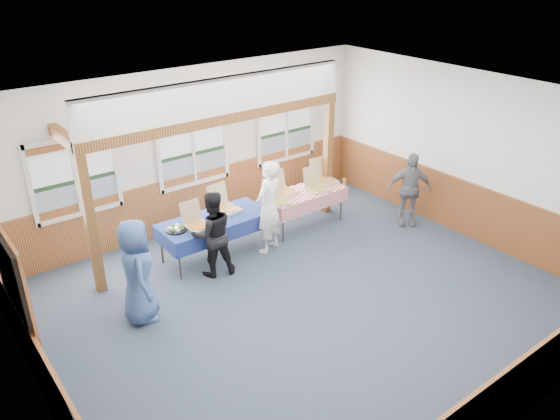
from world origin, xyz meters
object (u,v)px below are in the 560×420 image
Objects in this scene: person_grey at (409,189)px; table_right at (304,194)px; table_left at (214,221)px; man_blue at (137,271)px; woman_black at (212,234)px; woman_white at (269,207)px.

table_right is at bearing -177.97° from person_grey.
table_left is 2.11m from man_blue.
person_grey is at bearing -77.65° from man_blue.
woman_black is at bearing -136.22° from table_left.
woman_black reaches higher than table_right.
man_blue is (-1.89, -0.95, 0.13)m from table_left.
table_right is at bearing -154.38° from woman_black.
woman_black is 4.20m from person_grey.
man_blue is 5.68m from person_grey.
table_right is 1.17× the size of person_grey.
table_right is 1.17× the size of woman_black.
table_right is 1.24m from woman_white.
table_right is at bearing 176.16° from woman_white.
table_right is 2.11m from person_grey.
man_blue is at bearing -11.60° from woman_white.
table_left is 1.02m from woman_white.
woman_white reaches higher than person_grey.
man_blue reaches higher than woman_black.
man_blue reaches higher than table_right.
woman_white is 1.16× the size of person_grey.
woman_black is (-2.41, -0.46, 0.08)m from table_right.
person_grey is (2.89, -0.84, -0.12)m from woman_white.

